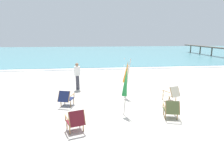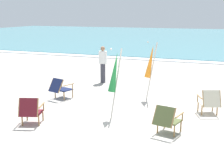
# 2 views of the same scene
# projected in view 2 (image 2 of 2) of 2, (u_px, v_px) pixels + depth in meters

# --- Properties ---
(ground_plane) EXTENTS (80.00, 80.00, 0.00)m
(ground_plane) POSITION_uv_depth(u_px,v_px,m) (136.00, 118.00, 9.29)
(ground_plane) COLOR #B2AAA0
(sea) EXTENTS (80.00, 40.00, 0.10)m
(sea) POSITION_uv_depth(u_px,v_px,m) (211.00, 37.00, 38.43)
(sea) COLOR teal
(sea) RESTS_ON ground
(surf_band) EXTENTS (80.00, 1.10, 0.06)m
(surf_band) POSITION_uv_depth(u_px,v_px,m) (189.00, 61.00, 19.97)
(surf_band) COLOR white
(surf_band) RESTS_ON ground
(beach_chair_front_right) EXTENTS (0.77, 0.90, 0.77)m
(beach_chair_front_right) POSITION_uv_depth(u_px,v_px,m) (60.00, 88.00, 11.28)
(beach_chair_front_right) COLOR #19234C
(beach_chair_front_right) RESTS_ON ground
(beach_chair_far_center) EXTENTS (0.75, 0.82, 0.82)m
(beach_chair_far_center) POSITION_uv_depth(u_px,v_px,m) (31.00, 110.00, 8.65)
(beach_chair_far_center) COLOR maroon
(beach_chair_far_center) RESTS_ON ground
(beach_chair_mid_center) EXTENTS (0.79, 0.87, 0.80)m
(beach_chair_mid_center) POSITION_uv_depth(u_px,v_px,m) (209.00, 101.00, 9.53)
(beach_chair_mid_center) COLOR beige
(beach_chair_mid_center) RESTS_ON ground
(beach_chair_back_right) EXTENTS (0.73, 0.87, 0.78)m
(beach_chair_back_right) POSITION_uv_depth(u_px,v_px,m) (167.00, 119.00, 7.98)
(beach_chair_back_right) COLOR #515B33
(beach_chair_back_right) RESTS_ON ground
(umbrella_furled_green) EXTENTS (0.43, 0.45, 2.10)m
(umbrella_furled_green) POSITION_uv_depth(u_px,v_px,m) (115.00, 73.00, 9.02)
(umbrella_furled_green) COLOR #B7B2A8
(umbrella_furled_green) RESTS_ON ground
(umbrella_furled_orange) EXTENTS (0.45, 0.24, 2.11)m
(umbrella_furled_orange) POSITION_uv_depth(u_px,v_px,m) (150.00, 62.00, 10.97)
(umbrella_furled_orange) COLOR #B7B2A8
(umbrella_furled_orange) RESTS_ON ground
(person_near_chairs) EXTENTS (0.38, 0.27, 1.63)m
(person_near_chairs) POSITION_uv_depth(u_px,v_px,m) (103.00, 64.00, 13.84)
(person_near_chairs) COLOR #383842
(person_near_chairs) RESTS_ON ground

